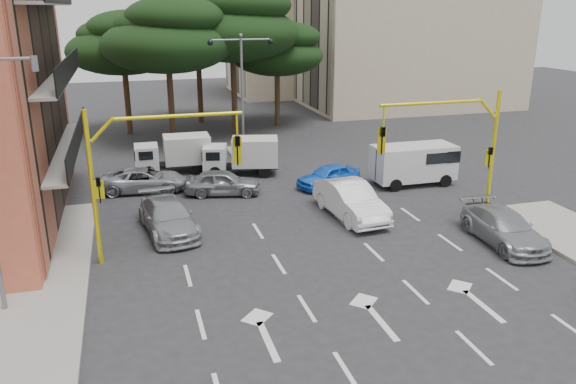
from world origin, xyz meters
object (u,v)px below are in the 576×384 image
at_px(signal_mast_right, 459,140).
at_px(box_truck_b, 241,156).
at_px(car_silver_wagon, 168,217).
at_px(car_silver_parked, 504,228).
at_px(car_blue_compact, 329,176).
at_px(car_silver_cross_a, 145,180).
at_px(street_lamp_center, 242,75).
at_px(car_white_hatch, 351,200).
at_px(signal_mast_left, 141,163).
at_px(car_silver_cross_b, 223,182).
at_px(box_truck_a, 174,154).
at_px(van_white, 413,164).

bearing_deg(signal_mast_right, box_truck_b, 126.29).
xyz_separation_m(car_silver_wagon, car_silver_parked, (13.41, -5.14, -0.02)).
xyz_separation_m(car_blue_compact, car_silver_cross_a, (-9.74, 2.07, -0.00)).
height_order(street_lamp_center, car_silver_parked, street_lamp_center).
height_order(car_white_hatch, car_blue_compact, car_white_hatch).
distance_m(signal_mast_left, car_silver_wagon, 4.16).
xyz_separation_m(car_silver_cross_b, box_truck_b, (1.73, 3.44, 0.42)).
distance_m(signal_mast_right, car_white_hatch, 5.58).
distance_m(signal_mast_left, car_silver_parked, 14.99).
xyz_separation_m(car_silver_cross_b, box_truck_a, (-2.07, 5.00, 0.43)).
bearing_deg(signal_mast_right, car_silver_wagon, 168.76).
height_order(car_blue_compact, car_silver_cross_b, car_silver_cross_b).
xyz_separation_m(car_white_hatch, car_silver_wagon, (-8.42, 0.46, -0.12)).
bearing_deg(car_silver_cross_a, signal_mast_left, -174.66).
relative_size(street_lamp_center, car_silver_wagon, 1.59).
height_order(signal_mast_left, car_silver_cross_a, signal_mast_left).
bearing_deg(box_truck_a, car_silver_cross_b, -156.30).
relative_size(car_white_hatch, box_truck_a, 1.12).
bearing_deg(car_blue_compact, van_white, 63.43).
bearing_deg(van_white, street_lamp_center, -135.41).
distance_m(van_white, box_truck_b, 9.91).
bearing_deg(car_silver_parked, car_silver_cross_a, 144.99).
bearing_deg(van_white, box_truck_b, -117.13).
relative_size(signal_mast_right, car_silver_parked, 1.26).
relative_size(signal_mast_left, box_truck_a, 1.34).
distance_m(car_white_hatch, car_silver_cross_a, 11.34).
distance_m(signal_mast_left, car_silver_cross_b, 8.78).
bearing_deg(van_white, car_white_hatch, -53.80).
xyz_separation_m(signal_mast_left, street_lamp_center, (6.80, 14.01, 1.54)).
bearing_deg(car_silver_parked, signal_mast_right, 110.65).
xyz_separation_m(car_blue_compact, car_silver_cross_b, (-5.82, 0.33, 0.05)).
bearing_deg(car_silver_parked, street_lamp_center, 118.40).
xyz_separation_m(signal_mast_left, box_truck_b, (5.93, 10.45, -2.79)).
distance_m(car_silver_cross_a, car_silver_parked, 18.15).
bearing_deg(car_silver_cross_b, box_truck_b, -13.25).
distance_m(signal_mast_right, car_silver_cross_b, 12.16).
bearing_deg(car_silver_cross_b, box_truck_a, 35.91).
bearing_deg(car_blue_compact, car_silver_wagon, -82.33).
bearing_deg(signal_mast_left, box_truck_a, 79.92).
height_order(car_silver_cross_a, van_white, van_white).
distance_m(car_silver_wagon, car_silver_parked, 14.36).
bearing_deg(car_white_hatch, car_silver_wagon, 171.98).
relative_size(signal_mast_right, car_silver_cross_a, 1.33).
height_order(signal_mast_right, car_silver_wagon, signal_mast_right).
distance_m(car_silver_cross_b, box_truck_b, 3.88).
height_order(car_silver_cross_b, van_white, van_white).
bearing_deg(car_silver_wagon, car_blue_compact, 17.05).
xyz_separation_m(signal_mast_left, car_blue_compact, (10.02, 6.68, -3.26)).
xyz_separation_m(car_silver_parked, van_white, (0.32, 8.53, 0.44)).
distance_m(car_white_hatch, car_silver_cross_b, 7.20).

